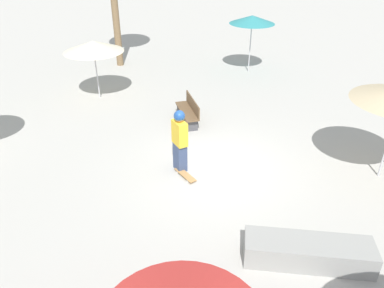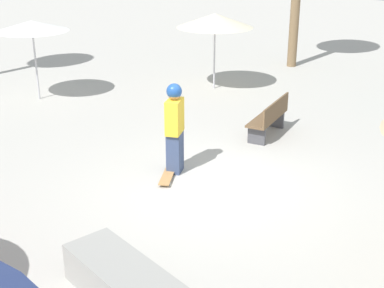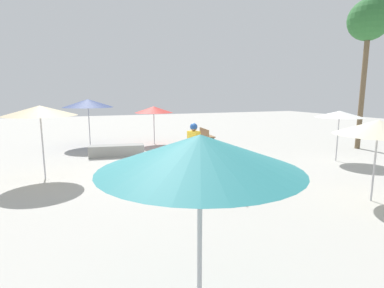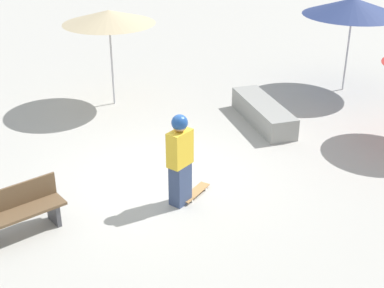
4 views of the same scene
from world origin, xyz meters
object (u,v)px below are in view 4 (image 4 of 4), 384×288
skateboard (195,192)px  shade_umbrella_tan (109,17)px  concrete_ledge (263,113)px  shade_umbrella_navy (353,6)px  bench_near (16,212)px  skater_main (180,157)px

skateboard → shade_umbrella_tan: bearing=55.9°
concrete_ledge → shade_umbrella_tan: (2.92, -2.80, 2.06)m
shade_umbrella_navy → shade_umbrella_tan: bearing=-15.8°
skateboard → bench_near: 3.25m
skateboard → concrete_ledge: (-3.01, -2.38, 0.20)m
shade_umbrella_navy → skateboard: bearing=28.1°
skater_main → bench_near: skater_main is taller
skater_main → shade_umbrella_navy: (-6.72, -3.53, 1.41)m
concrete_ledge → shade_umbrella_tan: bearing=-43.8°
concrete_ledge → shade_umbrella_tan: shade_umbrella_tan is taller
concrete_ledge → bench_near: bearing=19.7°
bench_near → shade_umbrella_navy: bearing=-174.8°
skater_main → concrete_ledge: skater_main is taller
skater_main → skateboard: bearing=-7.1°
skater_main → bench_near: (2.86, -0.28, -0.53)m
bench_near → shade_umbrella_navy: size_ratio=0.62×
skateboard → bench_near: (3.22, -0.15, 0.37)m
bench_near → shade_umbrella_tan: (-3.32, -5.02, 1.90)m
skater_main → shade_umbrella_tan: bearing=58.1°
concrete_ledge → shade_umbrella_navy: bearing=-163.1°
skater_main → bench_near: 2.92m
concrete_ledge → skateboard: bearing=38.3°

